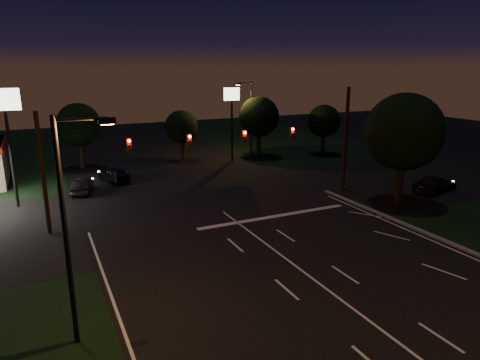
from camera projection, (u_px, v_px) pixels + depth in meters
ground at (342, 300)px, 20.03m from camera, size 140.00×140.00×0.00m
cross_street_right at (401, 178)px, 42.32m from camera, size 20.00×16.00×0.02m
stop_bar at (274, 216)px, 31.31m from camera, size 12.00×0.50×0.01m
utility_pole_right at (342, 190)px, 38.12m from camera, size 0.30×0.30×9.00m
utility_pole_left at (50, 233)px, 28.12m from camera, size 0.28×0.28×8.00m
signal_span at (218, 138)px, 31.68m from camera, size 24.00×0.40×1.56m
pole_sign_left_near at (6, 118)px, 31.62m from camera, size 2.20×0.30×9.10m
pole_sign_right at (232, 107)px, 47.95m from camera, size 1.80×0.30×8.40m
street_light_left at (71, 217)px, 15.76m from camera, size 2.20×0.35×9.00m
street_light_right_far at (249, 113)px, 51.30m from camera, size 2.20×0.35×9.00m
tree_right_near at (403, 133)px, 33.09m from camera, size 6.00×6.00×8.76m
tree_far_b at (79, 125)px, 45.31m from camera, size 4.60×4.60×6.98m
tree_far_c at (181, 127)px, 49.18m from camera, size 3.80×3.80×5.86m
tree_far_d at (259, 117)px, 50.97m from camera, size 4.80×4.80×7.30m
tree_far_e at (323, 121)px, 52.72m from camera, size 4.00×4.00×6.18m
car_oncoming_a at (114, 174)px, 40.72m from camera, size 2.81×4.52×1.44m
car_oncoming_b at (82, 185)px, 37.07m from camera, size 2.26×4.17×1.30m
car_cross at (435, 184)px, 37.43m from camera, size 5.13×2.92×1.40m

